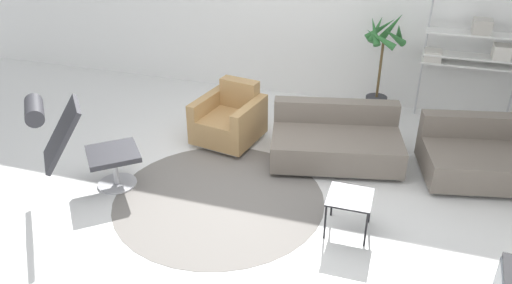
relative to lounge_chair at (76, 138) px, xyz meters
name	(u,v)px	position (x,y,z in m)	size (l,w,h in m)	color
ground_plane	(246,184)	(1.68, 0.67, -0.67)	(12.00, 12.00, 0.00)	white
wall_back	(305,7)	(1.68, 3.45, 0.73)	(12.00, 0.09, 2.80)	white
round_rug	(219,198)	(1.49, 0.31, -0.67)	(2.31, 2.31, 0.01)	slate
lounge_chair	(76,138)	(0.00, 0.00, 0.00)	(1.12, 1.06, 1.15)	#BCBCC1
armchair_red	(230,121)	(1.14, 1.63, -0.38)	(0.88, 0.92, 0.76)	silver
couch_low	(336,142)	(2.55, 1.55, -0.43)	(1.71, 1.24, 0.65)	black
couch_second	(478,158)	(4.19, 1.66, -0.43)	(1.41, 1.17, 0.65)	black
side_table	(350,200)	(2.91, 0.19, -0.30)	(0.43, 0.43, 0.41)	black
potted_plant	(380,71)	(2.91, 2.94, 0.05)	(0.60, 0.61, 1.55)	#333338
shelf_unit	(474,48)	(4.07, 3.12, 0.43)	(1.29, 0.28, 1.80)	#BCBCC1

